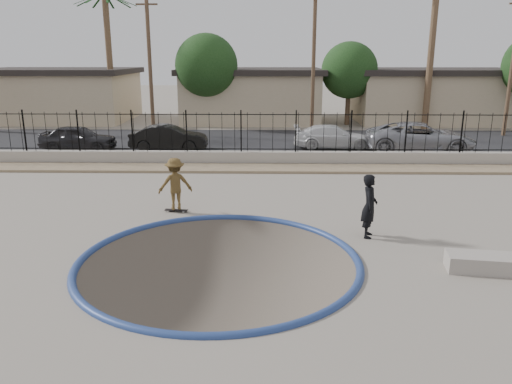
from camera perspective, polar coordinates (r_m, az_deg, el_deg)
The scene contains 24 objects.
ground at distance 25.10m, azimuth -1.48°, elevation 1.56°, with size 120.00×120.00×2.20m, color gray.
bowl_pit at distance 12.42m, azimuth -4.26°, elevation -7.92°, with size 6.84×6.84×1.80m, color #484037, non-canonical shape.
coping_ring at distance 12.42m, azimuth -4.26°, elevation -7.92°, with size 7.04×7.04×0.20m, color navy.
rock_strip at distance 22.12m, azimuth -1.83°, elevation 2.73°, with size 42.00×1.60×0.11m, color tan.
retaining_wall at distance 23.14m, azimuth -1.69°, elevation 3.92°, with size 42.00×0.45×0.60m, color gray.
fence at distance 22.93m, azimuth -1.72°, elevation 6.86°, with size 40.00×0.04×1.80m.
street at distance 29.77m, azimuth -1.05°, elevation 5.96°, with size 90.00×8.00×0.04m, color black.
house_west at distance 42.17m, azimuth -21.71°, elevation 10.36°, with size 11.60×8.60×3.90m.
house_center at distance 38.97m, azimuth -0.52°, elevation 11.10°, with size 10.60×8.60×3.90m.
house_east at distance 41.02m, azimuth 19.77°, elevation 10.43°, with size 12.60×8.60×3.90m.
palm_mid at distance 38.06m, azimuth -16.65°, elevation 17.49°, with size 2.30×2.30×9.30m.
palm_right at distance 36.10m, azimuth 19.72°, elevation 18.41°, with size 2.30×2.30×10.30m.
utility_pole_left at distance 32.15m, azimuth -12.07°, elevation 14.73°, with size 1.70×0.24×9.00m.
utility_pole_mid at distance 31.48m, azimuth 6.62°, elevation 15.41°, with size 1.70×0.24×9.50m.
street_tree_left at distance 35.60m, azimuth -5.69°, elevation 14.19°, with size 4.32×4.32×6.36m.
street_tree_mid at distance 36.83m, azimuth 10.62°, elevation 13.50°, with size 3.96×3.96×5.83m.
skater at distance 16.14m, azimuth -9.21°, elevation 0.59°, with size 1.08×0.62×1.67m, color brown.
skateboard at distance 16.36m, azimuth -9.10°, elevation -2.06°, with size 0.76×0.27×0.06m.
videographer at distance 14.07m, azimuth 12.83°, elevation -1.58°, with size 0.65×0.43×1.78m, color black.
concrete_ledge at distance 12.94m, azimuth 24.45°, elevation -7.40°, with size 1.60×0.70×0.40m, color gray.
car_a at distance 27.89m, azimuth -19.67°, elevation 5.85°, with size 1.57×3.90×1.33m, color #232325.
car_b at distance 26.74m, azimuth -9.93°, elevation 6.13°, with size 1.40×4.02×1.32m, color black.
car_c at distance 27.29m, azimuth 8.80°, elevation 6.25°, with size 1.71×4.21×1.22m, color silver.
car_d at distance 27.26m, azimuth 18.26°, elevation 5.97°, with size 2.53×5.48×1.52m, color gray.
Camera 1 is at (1.15, -12.35, 4.91)m, focal length 35.00 mm.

